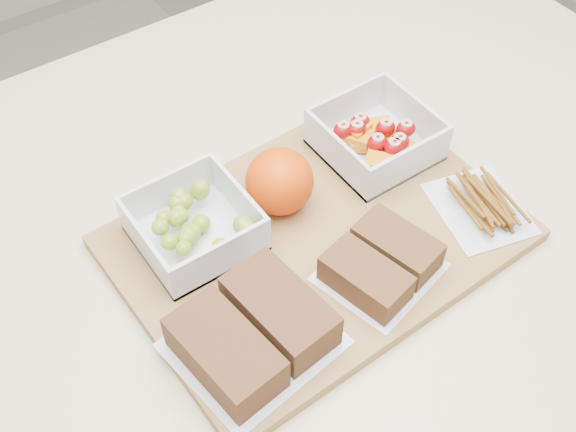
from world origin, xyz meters
name	(u,v)px	position (x,y,z in m)	size (l,w,h in m)	color
counter	(290,413)	(0.00, 0.00, 0.45)	(1.20, 0.90, 0.90)	beige
cutting_board	(317,238)	(0.02, -0.02, 0.91)	(0.42, 0.30, 0.02)	olive
grape_container	(195,224)	(-0.09, 0.05, 0.94)	(0.12, 0.12, 0.05)	silver
fruit_container	(376,139)	(0.15, 0.04, 0.94)	(0.12, 0.12, 0.05)	silver
orange	(280,181)	(0.01, 0.04, 0.95)	(0.08, 0.08, 0.08)	#E04305
sandwich_bag_left	(253,332)	(-0.11, -0.10, 0.94)	(0.16, 0.15, 0.05)	silver
sandwich_bag_center	(381,263)	(0.04, -0.10, 0.93)	(0.14, 0.13, 0.04)	silver
pretzel_bag	(481,202)	(0.19, -0.10, 0.93)	(0.12, 0.13, 0.03)	silver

